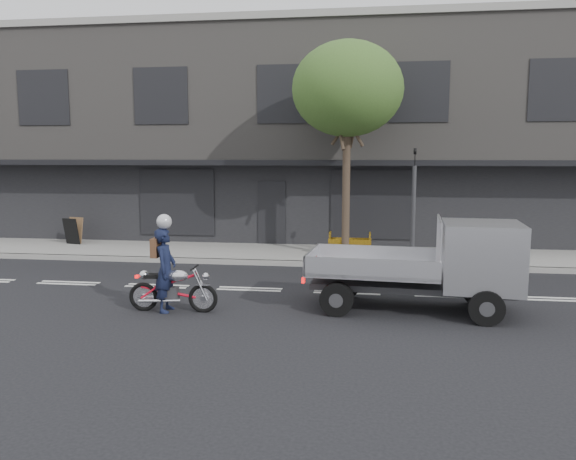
% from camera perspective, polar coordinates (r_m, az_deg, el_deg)
% --- Properties ---
extents(ground, '(80.00, 80.00, 0.00)m').
position_cam_1_polar(ground, '(14.02, -3.91, -6.02)').
color(ground, black).
rests_on(ground, ground).
extents(sidewalk, '(32.00, 3.20, 0.15)m').
position_cam_1_polar(sidewalk, '(18.53, -0.93, -2.42)').
color(sidewalk, gray).
rests_on(sidewalk, ground).
extents(kerb, '(32.00, 0.20, 0.15)m').
position_cam_1_polar(kerb, '(16.98, -1.77, -3.35)').
color(kerb, gray).
rests_on(kerb, ground).
extents(building_main, '(26.00, 10.00, 8.00)m').
position_cam_1_polar(building_main, '(24.80, 1.43, 9.21)').
color(building_main, slate).
rests_on(building_main, ground).
extents(street_tree, '(3.40, 3.40, 6.74)m').
position_cam_1_polar(street_tree, '(17.65, 6.06, 14.00)').
color(street_tree, '#382B21').
rests_on(street_tree, ground).
extents(traffic_light_pole, '(0.12, 0.12, 3.50)m').
position_cam_1_polar(traffic_light_pole, '(16.82, 12.62, 1.80)').
color(traffic_light_pole, '#2D2D30').
rests_on(traffic_light_pole, ground).
extents(motorcycle, '(1.93, 0.56, 0.99)m').
position_cam_1_polar(motorcycle, '(12.18, -11.62, -5.78)').
color(motorcycle, black).
rests_on(motorcycle, ground).
extents(rider, '(0.45, 0.66, 1.78)m').
position_cam_1_polar(rider, '(12.15, -12.33, -4.00)').
color(rider, '#121832').
rests_on(rider, ground).
extents(flatbed_ute, '(4.48, 2.13, 2.02)m').
position_cam_1_polar(flatbed_ute, '(12.23, 17.14, -2.85)').
color(flatbed_ute, black).
rests_on(flatbed_ute, ground).
extents(construction_barrier, '(1.35, 0.55, 0.75)m').
position_cam_1_polar(construction_barrier, '(17.77, 6.28, -1.41)').
color(construction_barrier, orange).
rests_on(construction_barrier, sidewalk).
extents(sandwich_board, '(0.67, 0.52, 0.94)m').
position_cam_1_polar(sandwich_board, '(21.36, -21.16, -0.12)').
color(sandwich_board, black).
rests_on(sandwich_board, sidewalk).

